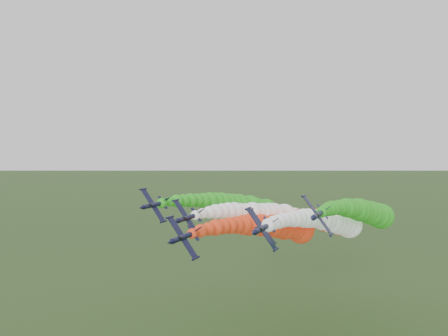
# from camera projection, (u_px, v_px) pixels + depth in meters

# --- Properties ---
(jet_lead) EXTENTS (15.37, 74.84, 18.26)m
(jet_lead) POSITION_uv_depth(u_px,v_px,m) (277.00, 227.00, 129.74)
(jet_lead) COLOR black
(jet_lead) RESTS_ON ground
(jet_inner_left) EXTENTS (14.63, 74.11, 17.52)m
(jet_inner_left) POSITION_uv_depth(u_px,v_px,m) (272.00, 215.00, 141.02)
(jet_inner_left) COLOR black
(jet_inner_left) RESTS_ON ground
(jet_inner_right) EXTENTS (15.23, 74.71, 18.12)m
(jet_inner_right) POSITION_uv_depth(u_px,v_px,m) (331.00, 222.00, 130.33)
(jet_inner_right) COLOR black
(jet_inner_right) RESTS_ON ground
(jet_outer_left) EXTENTS (15.01, 74.48, 17.90)m
(jet_outer_left) POSITION_uv_depth(u_px,v_px,m) (241.00, 205.00, 149.92)
(jet_outer_left) COLOR black
(jet_outer_left) RESTS_ON ground
(jet_outer_right) EXTENTS (15.18, 74.66, 18.07)m
(jet_outer_right) POSITION_uv_depth(u_px,v_px,m) (367.00, 212.00, 133.99)
(jet_outer_right) COLOR black
(jet_outer_right) RESTS_ON ground
(jet_trail) EXTENTS (15.34, 74.82, 18.23)m
(jet_trail) POSITION_uv_depth(u_px,v_px,m) (324.00, 221.00, 147.48)
(jet_trail) COLOR black
(jet_trail) RESTS_ON ground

